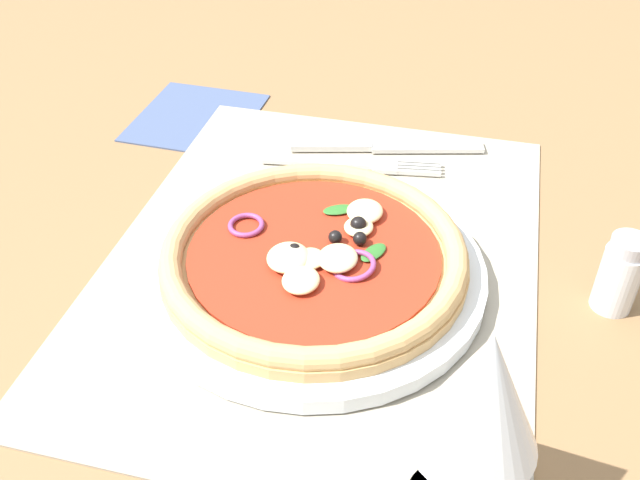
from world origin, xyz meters
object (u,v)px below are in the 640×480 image
plate (316,271)px  fork (361,165)px  napkin (196,117)px  pizza (316,255)px  wine_glass (481,397)px  knife (389,146)px  pepper_shaker (620,274)px

plate → fork: 17.33cm
napkin → fork: bearing=73.5°
pizza → wine_glass: bearing=37.0°
knife → napkin: 22.31cm
fork → pepper_shaker: bearing=-40.0°
fork → pepper_shaker: size_ratio=2.69×
pizza → wine_glass: (17.64, 13.30, 7.36)cm
pizza → pepper_shaker: size_ratio=3.71×
fork → wine_glass: size_ratio=1.21×
plate → fork: size_ratio=1.55×
knife → wine_glass: (39.05, 10.90, 9.56)cm
plate → wine_glass: size_ratio=1.88×
pepper_shaker → napkin: bearing=-115.2°
plate → napkin: plate is taller
fork → knife: (-4.10, 2.12, 0.03)cm
fork → pepper_shaker: (14.39, 23.09, 2.63)cm
wine_glass → pepper_shaker: (-20.55, 10.08, -6.96)cm
pizza → napkin: pizza is taller
pizza → fork: size_ratio=1.38×
napkin → knife: bearing=85.2°
fork → napkin: bearing=155.4°
knife → wine_glass: bearing=-88.6°
wine_glass → pepper_shaker: size_ratio=2.22×
plate → pepper_shaker: 23.68cm
fork → pizza: bearing=-99.0°
knife → wine_glass: wine_glass is taller
pizza → pepper_shaker: pepper_shaker is taller
fork → wine_glass: 38.51cm
knife → napkin: bearing=161.0°
knife → wine_glass: size_ratio=1.33×
knife → fork: bearing=-131.5°
plate → napkin: (-23.28, -19.81, -0.90)cm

